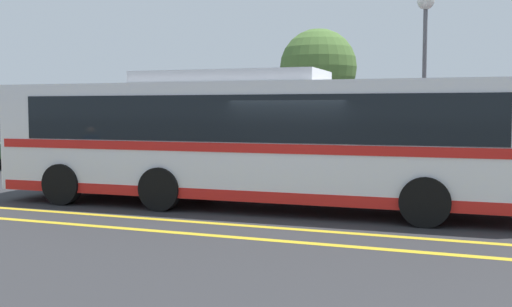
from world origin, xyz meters
TOP-DOWN VIEW (x-y plane):
  - ground_plane at (0.00, 0.00)m, footprint 220.00×220.00m
  - lane_strip_0 at (-1.12, -1.89)m, footprint 32.65×0.20m
  - lane_strip_1 at (-1.12, -2.97)m, footprint 32.65×0.20m
  - curb_strip at (-1.12, 7.17)m, footprint 40.65×0.36m
  - transit_bus at (-1.14, 0.31)m, footprint 13.02×2.89m
  - parked_car_0 at (-11.91, 5.85)m, footprint 4.91×1.98m
  - parked_car_1 at (-6.69, 6.07)m, footprint 4.45×2.01m
  - parked_car_2 at (-0.60, 5.71)m, footprint 4.15×1.98m
  - street_lamp at (2.04, 7.86)m, footprint 0.57×0.57m
  - tree_0 at (-2.06, 9.68)m, footprint 2.94×2.94m

SIDE VIEW (x-z plane):
  - ground_plane at x=0.00m, z-range 0.00..0.00m
  - lane_strip_0 at x=-1.12m, z-range 0.00..0.01m
  - lane_strip_1 at x=-1.12m, z-range 0.00..0.01m
  - curb_strip at x=-1.12m, z-range 0.00..0.15m
  - parked_car_2 at x=-0.60m, z-range 0.02..1.45m
  - parked_car_0 at x=-11.91m, z-range 0.00..1.54m
  - parked_car_1 at x=-6.69m, z-range 0.00..1.57m
  - transit_bus at x=-1.14m, z-range 0.07..3.27m
  - tree_0 at x=-2.06m, z-range 1.20..6.59m
  - street_lamp at x=2.04m, z-range 1.64..7.79m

